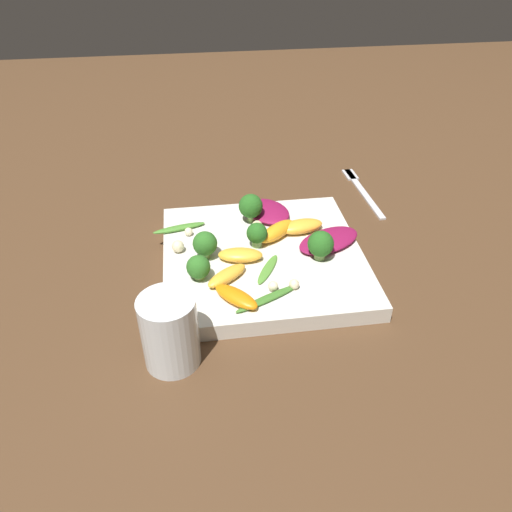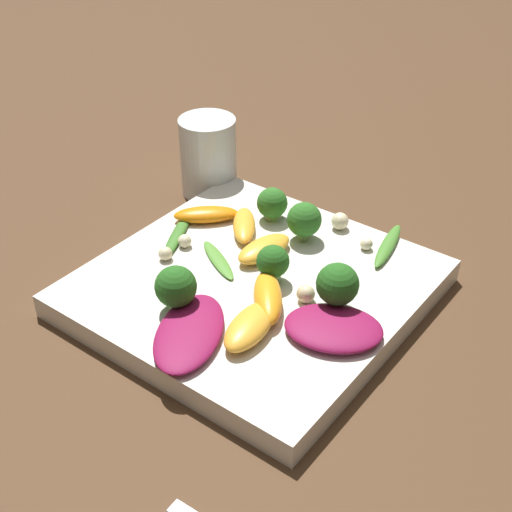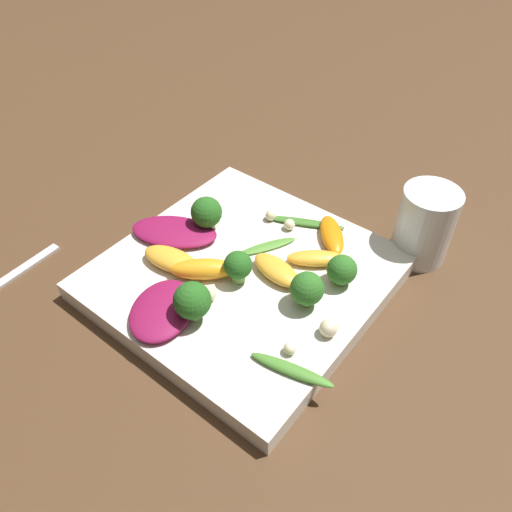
# 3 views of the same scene
# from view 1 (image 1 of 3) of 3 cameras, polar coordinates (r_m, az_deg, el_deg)

# --- Properties ---
(ground_plane) EXTENTS (2.40, 2.40, 0.00)m
(ground_plane) POSITION_cam_1_polar(r_m,az_deg,el_deg) (0.72, 0.78, -1.06)
(ground_plane) COLOR #4C331E
(plate) EXTENTS (0.28, 0.28, 0.02)m
(plate) POSITION_cam_1_polar(r_m,az_deg,el_deg) (0.72, 0.79, -0.31)
(plate) COLOR silver
(plate) RESTS_ON ground_plane
(drinking_glass) EXTENTS (0.06, 0.06, 0.09)m
(drinking_glass) POSITION_cam_1_polar(r_m,az_deg,el_deg) (0.56, -9.84, -8.52)
(drinking_glass) COLOR white
(drinking_glass) RESTS_ON ground_plane
(fork) EXTENTS (0.02, 0.18, 0.01)m
(fork) POSITION_cam_1_polar(r_m,az_deg,el_deg) (0.94, 11.74, 7.80)
(fork) COLOR silver
(fork) RESTS_ON ground_plane
(radicchio_leaf_0) EXTENTS (0.11, 0.09, 0.01)m
(radicchio_leaf_0) POSITION_cam_1_polar(r_m,az_deg,el_deg) (0.73, 8.31, 1.80)
(radicchio_leaf_0) COLOR maroon
(radicchio_leaf_0) RESTS_ON plate
(radicchio_leaf_1) EXTENTS (0.09, 0.10, 0.01)m
(radicchio_leaf_1) POSITION_cam_1_polar(r_m,az_deg,el_deg) (0.79, 1.32, 5.14)
(radicchio_leaf_1) COLOR maroon
(radicchio_leaf_1) RESTS_ON plate
(orange_segment_0) EXTENTS (0.07, 0.06, 0.02)m
(orange_segment_0) POSITION_cam_1_polar(r_m,az_deg,el_deg) (0.73, 2.42, 2.85)
(orange_segment_0) COLOR orange
(orange_segment_0) RESTS_ON plate
(orange_segment_1) EXTENTS (0.06, 0.06, 0.01)m
(orange_segment_1) POSITION_cam_1_polar(r_m,az_deg,el_deg) (0.65, -3.34, -2.24)
(orange_segment_1) COLOR #FCAD33
(orange_segment_1) RESTS_ON plate
(orange_segment_2) EXTENTS (0.07, 0.04, 0.02)m
(orange_segment_2) POSITION_cam_1_polar(r_m,az_deg,el_deg) (0.69, -1.80, 0.11)
(orange_segment_2) COLOR #FCAD33
(orange_segment_2) RESTS_ON plate
(orange_segment_3) EXTENTS (0.07, 0.04, 0.02)m
(orange_segment_3) POSITION_cam_1_polar(r_m,az_deg,el_deg) (0.75, 5.17, 3.40)
(orange_segment_3) COLOR #FCAD33
(orange_segment_3) RESTS_ON plate
(orange_segment_4) EXTENTS (0.06, 0.07, 0.01)m
(orange_segment_4) POSITION_cam_1_polar(r_m,az_deg,el_deg) (0.62, -2.29, -4.67)
(orange_segment_4) COLOR orange
(orange_segment_4) RESTS_ON plate
(broccoli_floret_0) EXTENTS (0.03, 0.03, 0.04)m
(broccoli_floret_0) POSITION_cam_1_polar(r_m,az_deg,el_deg) (0.69, -5.83, 1.25)
(broccoli_floret_0) COLOR #7A9E51
(broccoli_floret_0) RESTS_ON plate
(broccoli_floret_1) EXTENTS (0.04, 0.04, 0.05)m
(broccoli_floret_1) POSITION_cam_1_polar(r_m,az_deg,el_deg) (0.76, -0.61, 5.69)
(broccoli_floret_1) COLOR #84AD5B
(broccoli_floret_1) RESTS_ON plate
(broccoli_floret_2) EXTENTS (0.03, 0.03, 0.04)m
(broccoli_floret_2) POSITION_cam_1_polar(r_m,az_deg,el_deg) (0.71, 0.11, 2.54)
(broccoli_floret_2) COLOR #84AD5B
(broccoli_floret_2) RESTS_ON plate
(broccoli_floret_3) EXTENTS (0.04, 0.04, 0.04)m
(broccoli_floret_3) POSITION_cam_1_polar(r_m,az_deg,el_deg) (0.69, 7.40, 1.31)
(broccoli_floret_3) COLOR #7A9E51
(broccoli_floret_3) RESTS_ON plate
(broccoli_floret_4) EXTENTS (0.03, 0.03, 0.03)m
(broccoli_floret_4) POSITION_cam_1_polar(r_m,az_deg,el_deg) (0.65, -6.60, -1.30)
(broccoli_floret_4) COLOR #7A9E51
(broccoli_floret_4) RESTS_ON plate
(arugula_sprig_0) EXTENTS (0.08, 0.03, 0.01)m
(arugula_sprig_0) POSITION_cam_1_polar(r_m,az_deg,el_deg) (0.76, -8.76, 3.19)
(arugula_sprig_0) COLOR #47842D
(arugula_sprig_0) RESTS_ON plate
(arugula_sprig_1) EXTENTS (0.05, 0.07, 0.00)m
(arugula_sprig_1) POSITION_cam_1_polar(r_m,az_deg,el_deg) (0.67, 1.60, -1.48)
(arugula_sprig_1) COLOR #518E33
(arugula_sprig_1) RESTS_ON plate
(arugula_sprig_2) EXTENTS (0.09, 0.05, 0.01)m
(arugula_sprig_2) POSITION_cam_1_polar(r_m,az_deg,el_deg) (0.63, 1.35, -4.85)
(arugula_sprig_2) COLOR #3D7528
(arugula_sprig_2) RESTS_ON plate
(macadamia_nut_0) EXTENTS (0.01, 0.01, 0.01)m
(macadamia_nut_0) POSITION_cam_1_polar(r_m,az_deg,el_deg) (0.64, 2.08, -3.45)
(macadamia_nut_0) COLOR beige
(macadamia_nut_0) RESTS_ON plate
(macadamia_nut_1) EXTENTS (0.01, 0.01, 0.01)m
(macadamia_nut_1) POSITION_cam_1_polar(r_m,az_deg,el_deg) (0.75, -7.71, 2.77)
(macadamia_nut_1) COLOR beige
(macadamia_nut_1) RESTS_ON plate
(macadamia_nut_2) EXTENTS (0.01, 0.01, 0.01)m
(macadamia_nut_2) POSITION_cam_1_polar(r_m,az_deg,el_deg) (0.64, 4.37, -3.23)
(macadamia_nut_2) COLOR beige
(macadamia_nut_2) RESTS_ON plate
(macadamia_nut_3) EXTENTS (0.02, 0.02, 0.02)m
(macadamia_nut_3) POSITION_cam_1_polar(r_m,az_deg,el_deg) (0.75, -0.19, 3.44)
(macadamia_nut_3) COLOR beige
(macadamia_nut_3) RESTS_ON plate
(macadamia_nut_4) EXTENTS (0.02, 0.02, 0.02)m
(macadamia_nut_4) POSITION_cam_1_polar(r_m,az_deg,el_deg) (0.71, -8.91, 1.09)
(macadamia_nut_4) COLOR beige
(macadamia_nut_4) RESTS_ON plate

